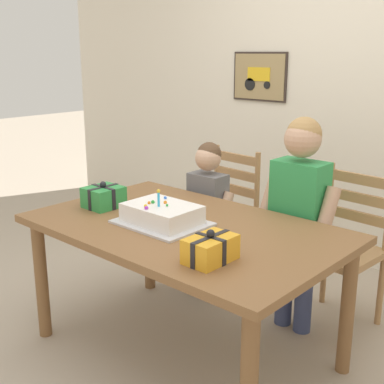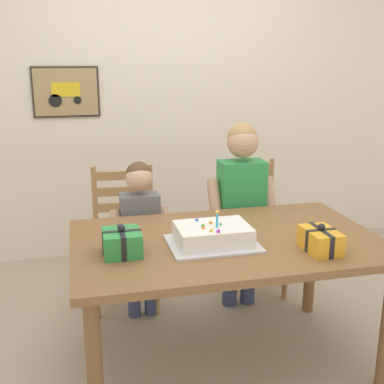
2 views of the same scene
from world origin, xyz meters
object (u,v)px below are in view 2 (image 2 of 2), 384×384
(birthday_cake, at_px, (213,236))
(child_younger, at_px, (140,225))
(gift_box_beside_cake, at_px, (122,243))
(chair_right, at_px, (250,226))
(chair_left, at_px, (124,236))
(child_older, at_px, (241,198))
(gift_box_red_large, at_px, (321,240))
(dining_table, at_px, (226,254))

(birthday_cake, xyz_separation_m, child_younger, (-0.27, 0.68, -0.15))
(gift_box_beside_cake, bearing_deg, chair_right, 42.99)
(chair_left, bearing_deg, chair_right, 0.00)
(child_younger, bearing_deg, chair_right, 16.26)
(birthday_cake, height_order, child_older, child_older)
(birthday_cake, xyz_separation_m, chair_right, (0.54, 0.92, -0.30))
(child_younger, bearing_deg, gift_box_beside_cake, -104.42)
(gift_box_red_large, relative_size, chair_right, 0.24)
(child_older, relative_size, child_younger, 1.21)
(chair_left, bearing_deg, birthday_cake, -68.94)
(child_older, bearing_deg, chair_left, 162.03)
(child_younger, bearing_deg, birthday_cake, -67.98)
(birthday_cake, xyz_separation_m, gift_box_beside_cake, (-0.45, -0.01, 0.01))
(gift_box_red_large, bearing_deg, birthday_cake, 157.91)
(gift_box_red_large, relative_size, child_older, 0.18)
(dining_table, xyz_separation_m, birthday_cake, (-0.09, -0.07, 0.13))
(birthday_cake, distance_m, chair_left, 1.03)
(child_older, bearing_deg, chair_right, 56.27)
(dining_table, height_order, gift_box_red_large, gift_box_red_large)
(gift_box_red_large, relative_size, chair_left, 0.24)
(chair_right, bearing_deg, child_older, -123.73)
(gift_box_red_large, bearing_deg, child_younger, 130.94)
(child_younger, bearing_deg, gift_box_red_large, -49.06)
(dining_table, distance_m, child_older, 0.69)
(dining_table, height_order, chair_left, chair_left)
(chair_right, height_order, child_younger, child_younger)
(dining_table, xyz_separation_m, child_younger, (-0.37, 0.61, -0.02))
(child_older, distance_m, child_younger, 0.67)
(gift_box_beside_cake, bearing_deg, dining_table, 8.32)
(chair_left, bearing_deg, child_older, -17.97)
(gift_box_red_large, xyz_separation_m, chair_right, (0.06, 1.11, -0.31))
(dining_table, xyz_separation_m, chair_right, (0.45, 0.85, -0.17))
(gift_box_red_large, distance_m, chair_right, 1.16)
(chair_left, height_order, chair_right, same)
(chair_left, relative_size, chair_right, 1.00)
(child_younger, bearing_deg, dining_table, -59.01)
(gift_box_beside_cake, xyz_separation_m, chair_left, (0.10, 0.93, -0.31))
(chair_left, relative_size, child_older, 0.75)
(dining_table, relative_size, chair_left, 1.71)
(chair_left, height_order, child_younger, child_younger)
(birthday_cake, bearing_deg, dining_table, 36.04)
(dining_table, relative_size, child_younger, 1.55)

